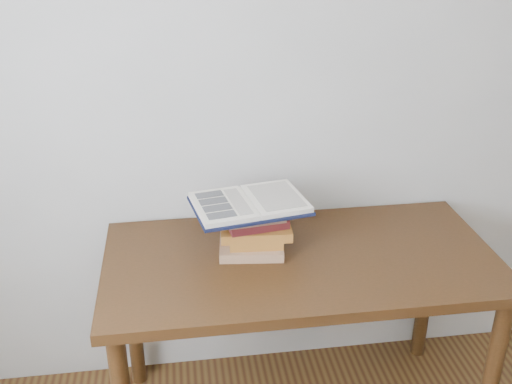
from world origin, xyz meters
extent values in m
cube|color=#AEADA4|center=(0.00, 1.75, 1.30)|extent=(3.50, 0.04, 2.60)
cube|color=#3E230F|center=(-0.10, 1.38, 0.72)|extent=(1.38, 0.69, 0.04)
cylinder|color=#3E230F|center=(0.53, 1.09, 0.35)|extent=(0.06, 0.06, 0.70)
cylinder|color=#3E230F|center=(-0.73, 1.67, 0.35)|extent=(0.06, 0.06, 0.70)
cylinder|color=#3E230F|center=(0.53, 1.67, 0.35)|extent=(0.06, 0.06, 0.70)
cube|color=#A27A53|center=(-0.27, 1.44, 0.76)|extent=(0.24, 0.20, 0.03)
cube|color=#A75926|center=(-0.25, 1.44, 0.79)|extent=(0.19, 0.15, 0.03)
cube|color=#A75926|center=(-0.25, 1.46, 0.82)|extent=(0.26, 0.19, 0.03)
cube|color=#5C1F17|center=(-0.25, 1.46, 0.86)|extent=(0.23, 0.17, 0.03)
cube|color=#A27A53|center=(-0.26, 1.45, 0.89)|extent=(0.22, 0.18, 0.03)
cube|color=black|center=(-0.27, 1.47, 0.91)|extent=(0.43, 0.33, 0.01)
cube|color=beige|center=(-0.36, 1.45, 0.92)|extent=(0.23, 0.29, 0.02)
cube|color=beige|center=(-0.17, 1.49, 0.92)|extent=(0.23, 0.29, 0.02)
cylinder|color=beige|center=(-0.27, 1.47, 0.92)|extent=(0.06, 0.25, 0.01)
cube|color=black|center=(-0.40, 1.53, 0.93)|extent=(0.10, 0.06, 0.00)
cube|color=black|center=(-0.40, 1.48, 0.93)|extent=(0.10, 0.06, 0.00)
cube|color=black|center=(-0.39, 1.42, 0.93)|extent=(0.10, 0.06, 0.00)
cube|color=black|center=(-0.38, 1.37, 0.93)|extent=(0.10, 0.06, 0.00)
cube|color=beige|center=(-0.31, 1.46, 0.93)|extent=(0.08, 0.22, 0.00)
cube|color=beige|center=(-0.17, 1.49, 0.93)|extent=(0.18, 0.24, 0.00)
camera|label=1|loc=(-0.51, -0.39, 1.84)|focal=42.00mm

